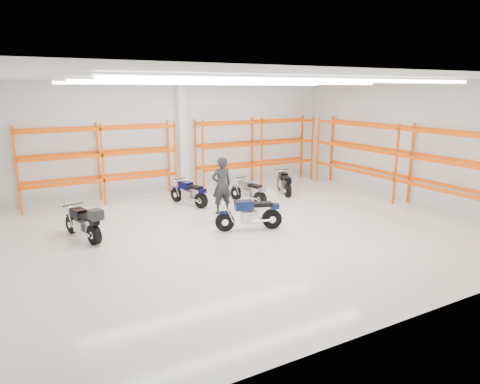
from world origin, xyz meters
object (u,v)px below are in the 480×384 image
motorcycle_back_c (249,192)px  structural_column (182,138)px  motorcycle_back_b (190,194)px  motorcycle_back_d (284,183)px  standing_man (222,186)px  motorcycle_back_a (85,223)px  motorcycle_main (252,215)px

motorcycle_back_c → structural_column: 3.87m
motorcycle_back_b → motorcycle_back_c: (2.07, -0.83, -0.01)m
motorcycle_back_d → structural_column: 4.61m
motorcycle_back_d → standing_man: 3.82m
motorcycle_back_b → motorcycle_back_a: bearing=-152.7°
motorcycle_back_c → standing_man: size_ratio=0.94×
motorcycle_back_d → motorcycle_back_b: bearing=177.3°
motorcycle_main → motorcycle_back_b: (-0.56, 3.57, -0.03)m
motorcycle_main → structural_column: (0.09, 5.86, 1.77)m
standing_man → motorcycle_back_a: bearing=10.5°
structural_column → motorcycle_back_b: bearing=-106.0°
motorcycle_main → structural_column: structural_column is taller
motorcycle_back_d → structural_column: structural_column is taller
motorcycle_back_c → motorcycle_back_a: bearing=-168.3°
motorcycle_back_a → motorcycle_back_d: bearing=13.2°
motorcycle_back_b → motorcycle_back_d: 4.10m
motorcycle_back_c → motorcycle_main: bearing=-118.7°
motorcycle_back_b → structural_column: bearing=74.0°
standing_man → motorcycle_back_d: bearing=-156.1°
motorcycle_back_c → motorcycle_back_d: size_ratio=1.02×
motorcycle_back_c → structural_column: structural_column is taller
motorcycle_back_a → motorcycle_back_c: (6.14, 1.28, -0.06)m
motorcycle_back_a → standing_man: standing_man is taller
motorcycle_main → standing_man: 2.11m
motorcycle_back_c → motorcycle_back_b: bearing=158.2°
motorcycle_back_b → motorcycle_back_d: size_ratio=1.01×
motorcycle_back_a → standing_man: 4.69m
motorcycle_back_c → structural_column: bearing=114.4°
motorcycle_main → motorcycle_back_a: 4.86m
motorcycle_back_c → standing_man: standing_man is taller
motorcycle_back_d → motorcycle_main: bearing=-136.3°
motorcycle_main → motorcycle_back_d: 4.89m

